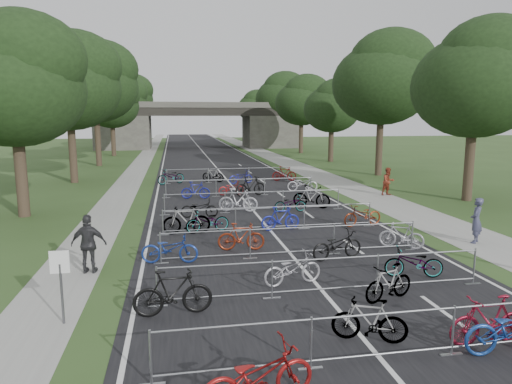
# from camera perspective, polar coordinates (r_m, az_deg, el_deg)

# --- Properties ---
(ground) EXTENTS (200.00, 200.00, 0.00)m
(ground) POSITION_cam_1_polar(r_m,az_deg,el_deg) (10.24, 15.57, -19.78)
(ground) COLOR #304A1F
(ground) RESTS_ON ground
(road) EXTENTS (11.00, 140.00, 0.01)m
(road) POSITION_cam_1_polar(r_m,az_deg,el_deg) (58.34, -6.25, 4.54)
(road) COLOR black
(road) RESTS_ON ground
(sidewalk_right) EXTENTS (3.00, 140.00, 0.01)m
(sidewalk_right) POSITION_cam_1_polar(r_m,az_deg,el_deg) (59.44, 1.49, 4.68)
(sidewalk_right) COLOR gray
(sidewalk_right) RESTS_ON ground
(sidewalk_left) EXTENTS (2.00, 140.00, 0.01)m
(sidewalk_left) POSITION_cam_1_polar(r_m,az_deg,el_deg) (58.30, -13.64, 4.33)
(sidewalk_left) COLOR gray
(sidewalk_left) RESTS_ON ground
(lane_markings) EXTENTS (0.12, 140.00, 0.00)m
(lane_markings) POSITION_cam_1_polar(r_m,az_deg,el_deg) (58.34, -6.25, 4.53)
(lane_markings) COLOR silver
(lane_markings) RESTS_ON ground
(overpass_bridge) EXTENTS (31.00, 8.00, 7.05)m
(overpass_bridge) POSITION_cam_1_polar(r_m,az_deg,el_deg) (73.12, -7.15, 8.27)
(overpass_bridge) COLOR #43403C
(overpass_bridge) RESTS_ON ground
(park_sign) EXTENTS (0.45, 0.06, 1.83)m
(park_sign) POSITION_cam_1_polar(r_m,az_deg,el_deg) (11.91, -23.26, -9.33)
(park_sign) COLOR #4C4C51
(park_sign) RESTS_ON ground
(tree_left_0) EXTENTS (6.72, 6.72, 10.25)m
(tree_left_0) POSITION_cam_1_polar(r_m,az_deg,el_deg) (25.06, -27.88, 11.91)
(tree_left_0) COLOR #33261C
(tree_left_0) RESTS_ON ground
(tree_right_0) EXTENTS (7.17, 7.17, 10.93)m
(tree_right_0) POSITION_cam_1_polar(r_m,az_deg,el_deg) (29.52, 26.01, 12.36)
(tree_right_0) COLOR #33261C
(tree_right_0) RESTS_ON ground
(tree_left_1) EXTENTS (7.56, 7.56, 11.53)m
(tree_left_1) POSITION_cam_1_polar(r_m,az_deg,el_deg) (36.73, -22.29, 12.44)
(tree_left_1) COLOR #33261C
(tree_left_1) RESTS_ON ground
(tree_right_1) EXTENTS (8.18, 8.18, 12.47)m
(tree_right_1) POSITION_cam_1_polar(r_m,az_deg,el_deg) (39.93, 15.69, 13.35)
(tree_right_1) COLOR #33261C
(tree_right_1) RESTS_ON ground
(tree_left_2) EXTENTS (8.40, 8.40, 12.81)m
(tree_left_2) POSITION_cam_1_polar(r_m,az_deg,el_deg) (48.58, -19.40, 12.67)
(tree_left_2) COLOR #33261C
(tree_left_2) RESTS_ON ground
(tree_right_2) EXTENTS (6.16, 6.16, 9.39)m
(tree_right_2) POSITION_cam_1_polar(r_m,az_deg,el_deg) (50.91, 9.61, 10.45)
(tree_right_2) COLOR #33261C
(tree_right_2) RESTS_ON ground
(tree_left_3) EXTENTS (6.72, 6.72, 10.25)m
(tree_left_3) POSITION_cam_1_polar(r_m,az_deg,el_deg) (60.38, -17.53, 10.49)
(tree_left_3) COLOR #33261C
(tree_left_3) RESTS_ON ground
(tree_right_3) EXTENTS (7.17, 7.17, 10.93)m
(tree_right_3) POSITION_cam_1_polar(r_m,az_deg,el_deg) (62.36, 5.84, 11.22)
(tree_right_3) COLOR #33261C
(tree_right_3) RESTS_ON ground
(tree_left_4) EXTENTS (7.56, 7.56, 11.53)m
(tree_left_4) POSITION_cam_1_polar(r_m,az_deg,el_deg) (72.33, -16.38, 10.94)
(tree_left_4) COLOR #33261C
(tree_left_4) RESTS_ON ground
(tree_right_4) EXTENTS (8.18, 8.18, 12.47)m
(tree_right_4) POSITION_cam_1_polar(r_m,az_deg,el_deg) (74.00, 3.23, 11.72)
(tree_right_4) COLOR #33261C
(tree_right_4) RESTS_ON ground
(tree_left_5) EXTENTS (8.40, 8.40, 12.81)m
(tree_left_5) POSITION_cam_1_polar(r_m,az_deg,el_deg) (84.30, -15.55, 11.27)
(tree_left_5) COLOR #33261C
(tree_left_5) RESTS_ON ground
(tree_right_5) EXTENTS (6.16, 6.16, 9.39)m
(tree_right_5) POSITION_cam_1_polar(r_m,az_deg,el_deg) (85.66, 1.32, 10.12)
(tree_right_5) COLOR #33261C
(tree_right_5) RESTS_ON ground
(tree_left_6) EXTENTS (6.72, 6.72, 10.25)m
(tree_left_6) POSITION_cam_1_polar(r_m,az_deg,el_deg) (96.21, -14.87, 10.06)
(tree_left_6) COLOR #33261C
(tree_left_6) RESTS_ON ground
(tree_right_6) EXTENTS (7.17, 7.17, 10.93)m
(tree_right_6) POSITION_cam_1_polar(r_m,az_deg,el_deg) (97.46, -0.12, 10.61)
(tree_right_6) COLOR #33261C
(tree_right_6) RESTS_ON ground
(barrier_row_0) EXTENTS (9.70, 0.08, 1.10)m
(barrier_row_0) POSITION_cam_1_polar(r_m,az_deg,el_deg) (9.99, 15.71, -17.05)
(barrier_row_0) COLOR gray
(barrier_row_0) RESTS_ON ground
(barrier_row_1) EXTENTS (9.70, 0.08, 1.10)m
(barrier_row_1) POSITION_cam_1_polar(r_m,az_deg,el_deg) (13.05, 8.71, -10.36)
(barrier_row_1) COLOR gray
(barrier_row_1) RESTS_ON ground
(barrier_row_2) EXTENTS (9.70, 0.08, 1.10)m
(barrier_row_2) POSITION_cam_1_polar(r_m,az_deg,el_deg) (16.33, 4.60, -6.21)
(barrier_row_2) COLOR gray
(barrier_row_2) RESTS_ON ground
(barrier_row_3) EXTENTS (9.70, 0.08, 1.10)m
(barrier_row_3) POSITION_cam_1_polar(r_m,az_deg,el_deg) (19.92, 1.80, -3.32)
(barrier_row_3) COLOR gray
(barrier_row_3) RESTS_ON ground
(barrier_row_4) EXTENTS (9.70, 0.08, 1.10)m
(barrier_row_4) POSITION_cam_1_polar(r_m,az_deg,el_deg) (23.76, -0.21, -1.22)
(barrier_row_4) COLOR gray
(barrier_row_4) RESTS_ON ground
(barrier_row_5) EXTENTS (9.70, 0.08, 1.10)m
(barrier_row_5) POSITION_cam_1_polar(r_m,az_deg,el_deg) (28.63, -1.96, 0.60)
(barrier_row_5) COLOR gray
(barrier_row_5) RESTS_ON ground
(barrier_row_6) EXTENTS (9.70, 0.08, 1.10)m
(barrier_row_6) POSITION_cam_1_polar(r_m,az_deg,el_deg) (34.52, -3.41, 2.11)
(barrier_row_6) COLOR gray
(barrier_row_6) RESTS_ON ground
(bike_0) EXTENTS (2.23, 1.22, 1.11)m
(bike_0) POSITION_cam_1_polar(r_m,az_deg,el_deg) (8.39, 0.21, -22.09)
(bike_0) COLOR maroon
(bike_0) RESTS_ON ground
(bike_1) EXTENTS (1.71, 1.09, 1.00)m
(bike_1) POSITION_cam_1_polar(r_m,az_deg,el_deg) (10.72, 13.99, -15.33)
(bike_1) COLOR gray
(bike_1) RESTS_ON ground
(bike_3) EXTENTS (1.88, 0.54, 1.13)m
(bike_3) POSITION_cam_1_polar(r_m,az_deg,el_deg) (11.44, 27.13, -14.16)
(bike_3) COLOR maroon
(bike_3) RESTS_ON ground
(bike_4) EXTENTS (2.00, 0.66, 1.19)m
(bike_4) POSITION_cam_1_polar(r_m,az_deg,el_deg) (11.82, -10.35, -12.31)
(bike_4) COLOR black
(bike_4) RESTS_ON ground
(bike_5) EXTENTS (1.92, 0.99, 0.96)m
(bike_5) POSITION_cam_1_polar(r_m,az_deg,el_deg) (13.70, 4.58, -9.59)
(bike_5) COLOR #A7A6AD
(bike_5) RESTS_ON ground
(bike_6) EXTENTS (1.73, 0.99, 1.00)m
(bike_6) POSITION_cam_1_polar(r_m,az_deg,el_deg) (13.04, 16.27, -10.87)
(bike_6) COLOR gray
(bike_6) RESTS_ON ground
(bike_7) EXTENTS (1.88, 1.04, 0.94)m
(bike_7) POSITION_cam_1_polar(r_m,az_deg,el_deg) (15.05, 19.14, -8.38)
(bike_7) COLOR gray
(bike_7) RESTS_ON ground
(bike_8) EXTENTS (2.00, 0.93, 1.01)m
(bike_8) POSITION_cam_1_polar(r_m,az_deg,el_deg) (15.84, -10.74, -6.99)
(bike_8) COLOR navy
(bike_8) RESTS_ON ground
(bike_9) EXTENTS (1.79, 0.68, 1.05)m
(bike_9) POSITION_cam_1_polar(r_m,az_deg,el_deg) (16.99, -1.87, -5.63)
(bike_9) COLOR maroon
(bike_9) RESTS_ON ground
(bike_10) EXTENTS (2.05, 1.08, 1.02)m
(bike_10) POSITION_cam_1_polar(r_m,az_deg,el_deg) (16.21, 10.09, -6.57)
(bike_10) COLOR black
(bike_10) RESTS_ON ground
(bike_11) EXTENTS (1.65, 1.27, 0.99)m
(bike_11) POSITION_cam_1_polar(r_m,az_deg,el_deg) (18.11, 17.72, -5.22)
(bike_11) COLOR #A6A6AD
(bike_11) RESTS_ON ground
(bike_12) EXTENTS (2.02, 0.58, 1.21)m
(bike_12) POSITION_cam_1_polar(r_m,az_deg,el_deg) (19.53, -8.68, -3.50)
(bike_12) COLOR gray
(bike_12) RESTS_ON ground
(bike_13) EXTENTS (2.02, 1.10, 1.01)m
(bike_13) POSITION_cam_1_polar(r_m,az_deg,el_deg) (19.67, -6.06, -3.65)
(bike_13) COLOR gray
(bike_13) RESTS_ON ground
(bike_14) EXTENTS (1.80, 0.68, 1.06)m
(bike_14) POSITION_cam_1_polar(r_m,az_deg,el_deg) (19.98, 3.08, -3.33)
(bike_14) COLOR #1D26A1
(bike_14) RESTS_ON ground
(bike_15) EXTENTS (2.03, 1.04, 1.02)m
(bike_15) POSITION_cam_1_polar(r_m,az_deg,el_deg) (21.26, 13.20, -2.85)
(bike_15) COLOR maroon
(bike_15) RESTS_ON ground
(bike_16) EXTENTS (1.88, 0.86, 0.95)m
(bike_16) POSITION_cam_1_polar(r_m,az_deg,el_deg) (22.55, -7.09, -2.05)
(bike_16) COLOR black
(bike_16) RESTS_ON ground
(bike_17) EXTENTS (2.13, 1.08, 1.23)m
(bike_17) POSITION_cam_1_polar(r_m,az_deg,el_deg) (23.73, -2.24, -1.06)
(bike_17) COLOR #B6B6BF
(bike_17) RESTS_ON ground
(bike_18) EXTENTS (1.69, 0.61, 0.89)m
(bike_18) POSITION_cam_1_polar(r_m,az_deg,el_deg) (23.86, 4.31, -1.45)
(bike_18) COLOR gray
(bike_18) RESTS_ON ground
(bike_19) EXTENTS (2.07, 1.52, 1.24)m
(bike_19) POSITION_cam_1_polar(r_m,az_deg,el_deg) (24.98, 6.96, -0.59)
(bike_19) COLOR gray
(bike_19) RESTS_ON ground
(bike_20) EXTENTS (1.79, 0.69, 1.05)m
(bike_20) POSITION_cam_1_polar(r_m,az_deg,el_deg) (27.77, -7.56, 0.21)
(bike_20) COLOR navy
(bike_20) RESTS_ON ground
(bike_21) EXTENTS (1.75, 0.86, 0.88)m
(bike_21) POSITION_cam_1_polar(r_m,az_deg,el_deg) (28.94, -3.12, 0.48)
(bike_21) COLOR maroon
(bike_21) RESTS_ON ground
(bike_22) EXTENTS (2.18, 1.26, 1.26)m
(bike_22) POSITION_cam_1_polar(r_m,az_deg,el_deg) (28.46, -0.70, 0.73)
(bike_22) COLOR black
(bike_22) RESTS_ON ground
(bike_23) EXTENTS (2.07, 0.95, 1.05)m
(bike_23) POSITION_cam_1_polar(r_m,az_deg,el_deg) (30.42, 5.83, 1.05)
(bike_23) COLOR silver
(bike_23) RESTS_ON ground
(bike_24) EXTENTS (2.26, 1.72, 1.14)m
(bike_24) POSITION_cam_1_polar(r_m,az_deg,el_deg) (34.08, -10.57, 1.91)
(bike_24) COLOR gray
(bike_24) RESTS_ON ground
(bike_25) EXTENTS (1.79, 1.37, 1.07)m
(bike_25) POSITION_cam_1_polar(r_m,az_deg,el_deg) (34.79, -5.40, 2.13)
(bike_25) COLOR gray
(bike_25) RESTS_ON ground
(bike_26) EXTENTS (1.99, 1.19, 0.99)m
(bike_26) POSITION_cam_1_polar(r_m,az_deg,el_deg) (33.81, -1.92, 1.88)
(bike_26) COLOR navy
(bike_26) RESTS_ON ground
(bike_27) EXTENTS (1.92, 0.79, 1.12)m
(bike_27) POSITION_cam_1_polar(r_m,az_deg,el_deg) (35.27, 3.55, 2.29)
(bike_27) COLOR maroon
(bike_27) RESTS_ON ground
(pedestrian_a) EXTENTS (0.77, 0.77, 1.80)m
(pedestrian_a) POSITION_cam_1_polar(r_m,az_deg,el_deg) (19.88, 25.82, -3.25)
(pedestrian_a) COLOR #383955
(pedestrian_a) RESTS_ON ground
(pedestrian_b) EXTENTS (0.97, 0.82, 1.75)m
(pedestrian_b) POSITION_cam_1_polar(r_m,az_deg,el_deg) (29.90, 16.20, 1.25)
(pedestrian_b) COLOR maroon
(pedestrian_b) RESTS_ON ground
(pedestrian_c) EXTENTS (1.16, 0.60, 1.89)m
(pedestrian_c) POSITION_cam_1_polar(r_m,az_deg,el_deg) (15.45, -20.17, -6.14)
(pedestrian_c) COLOR #2B2B2E
(pedestrian_c) RESTS_ON ground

